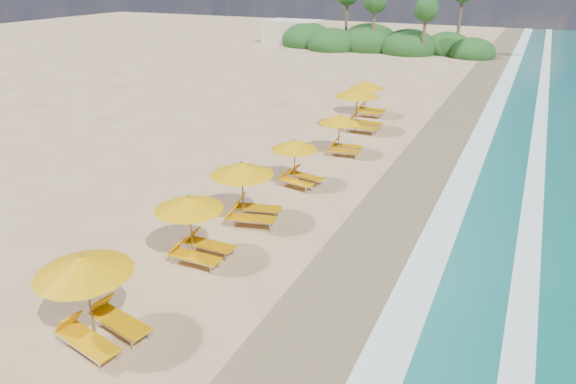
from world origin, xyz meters
TOP-DOWN VIEW (x-y plane):
  - ground at (0.00, 0.00)m, footprint 160.00×160.00m
  - wet_sand at (4.00, 0.00)m, footprint 4.00×160.00m
  - surf_foam at (6.70, 0.00)m, footprint 4.00×160.00m
  - station_2 at (-1.45, -8.44)m, footprint 3.03×2.90m
  - station_3 at (-1.51, -3.88)m, footprint 2.50×2.30m
  - station_4 at (-1.35, -0.71)m, footprint 3.04×2.94m
  - station_5 at (-1.17, 3.44)m, footprint 2.55×2.43m
  - station_6 at (-0.83, 8.28)m, footprint 2.48×2.34m
  - station_7 at (-1.35, 12.75)m, footprint 2.85×2.62m
  - station_8 at (-1.94, 16.33)m, footprint 2.52×2.33m
  - treeline at (-9.94, 45.51)m, footprint 25.80×8.80m
  - beach_building at (-22.00, 48.00)m, footprint 7.00×5.00m

SIDE VIEW (x-z plane):
  - ground at x=0.00m, z-range 0.00..0.00m
  - wet_sand at x=4.00m, z-range 0.00..0.01m
  - surf_foam at x=6.70m, z-range 0.02..0.03m
  - treeline at x=-9.94m, z-range -3.87..5.86m
  - station_5 at x=-1.17m, z-range 0.13..2.25m
  - station_6 at x=-0.83m, z-range 0.13..2.27m
  - station_3 at x=-1.51m, z-range 0.14..2.45m
  - station_8 at x=-1.94m, z-range 0.14..2.46m
  - station_4 at x=-1.35m, z-range 0.15..2.61m
  - beach_building at x=-22.00m, z-range 0.00..2.80m
  - station_2 at x=-1.45m, z-range 0.15..2.67m
  - station_7 at x=-1.35m, z-range 0.16..2.82m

